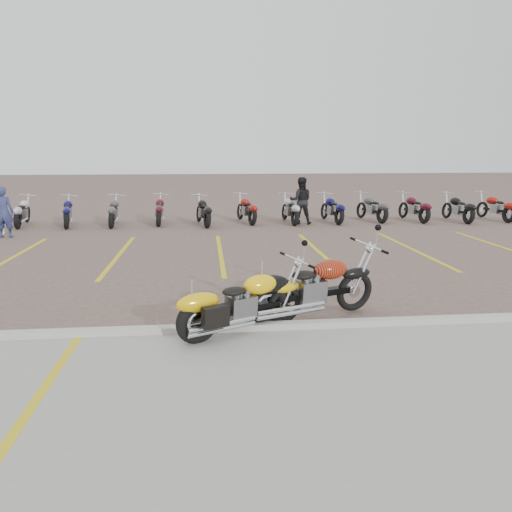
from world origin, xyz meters
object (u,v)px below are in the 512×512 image
(yellow_cruiser, at_px, (239,306))
(person_a, at_px, (4,212))
(person_b, at_px, (301,201))
(flame_cruiser, at_px, (308,291))
(bollard, at_px, (1,219))

(yellow_cruiser, relative_size, person_a, 1.23)
(person_a, height_order, person_b, person_b)
(person_b, bearing_deg, person_a, 19.18)
(flame_cruiser, distance_m, person_a, 11.87)
(person_b, height_order, bollard, person_b)
(flame_cruiser, distance_m, person_b, 10.94)
(flame_cruiser, relative_size, person_b, 1.32)
(person_b, bearing_deg, bollard, 14.79)
(flame_cruiser, bearing_deg, person_b, 59.83)
(yellow_cruiser, bearing_deg, person_a, 100.43)
(person_a, relative_size, bollard, 1.63)
(yellow_cruiser, bearing_deg, person_b, 48.78)
(person_b, bearing_deg, yellow_cruiser, 82.44)
(person_a, bearing_deg, yellow_cruiser, 126.47)
(person_a, xyz_separation_m, bollard, (-0.39, 0.73, -0.32))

